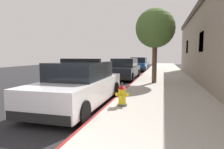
{
  "coord_description": "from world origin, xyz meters",
  "views": [
    {
      "loc": [
        1.74,
        -1.04,
        1.8
      ],
      "look_at": [
        -0.32,
        6.65,
        1.0
      ],
      "focal_mm": 30.82,
      "sensor_mm": 36.0,
      "label": 1
    }
  ],
  "objects_px": {
    "parked_car_silver_ahead": "(124,69)",
    "street_tree": "(155,29)",
    "parked_car_dark_far": "(139,64)",
    "police_cruiser": "(80,85)",
    "fire_hydrant": "(122,95)"
  },
  "relations": [
    {
      "from": "parked_car_silver_ahead",
      "to": "street_tree",
      "type": "relative_size",
      "value": 1.1
    },
    {
      "from": "parked_car_silver_ahead",
      "to": "street_tree",
      "type": "distance_m",
      "value": 4.5
    },
    {
      "from": "parked_car_dark_far",
      "to": "street_tree",
      "type": "height_order",
      "value": "street_tree"
    },
    {
      "from": "parked_car_silver_ahead",
      "to": "parked_car_dark_far",
      "type": "height_order",
      "value": "same"
    },
    {
      "from": "police_cruiser",
      "to": "fire_hydrant",
      "type": "relative_size",
      "value": 6.37
    },
    {
      "from": "parked_car_dark_far",
      "to": "fire_hydrant",
      "type": "height_order",
      "value": "parked_car_dark_far"
    },
    {
      "from": "police_cruiser",
      "to": "parked_car_silver_ahead",
      "type": "height_order",
      "value": "police_cruiser"
    },
    {
      "from": "fire_hydrant",
      "to": "street_tree",
      "type": "distance_m",
      "value": 6.43
    },
    {
      "from": "parked_car_dark_far",
      "to": "fire_hydrant",
      "type": "distance_m",
      "value": 16.57
    },
    {
      "from": "fire_hydrant",
      "to": "parked_car_silver_ahead",
      "type": "bearing_deg",
      "value": 100.78
    },
    {
      "from": "fire_hydrant",
      "to": "street_tree",
      "type": "height_order",
      "value": "street_tree"
    },
    {
      "from": "police_cruiser",
      "to": "parked_car_dark_far",
      "type": "relative_size",
      "value": 1.0
    },
    {
      "from": "parked_car_dark_far",
      "to": "fire_hydrant",
      "type": "relative_size",
      "value": 6.37
    },
    {
      "from": "police_cruiser",
      "to": "parked_car_silver_ahead",
      "type": "distance_m",
      "value": 8.29
    },
    {
      "from": "parked_car_dark_far",
      "to": "street_tree",
      "type": "relative_size",
      "value": 1.1
    }
  ]
}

